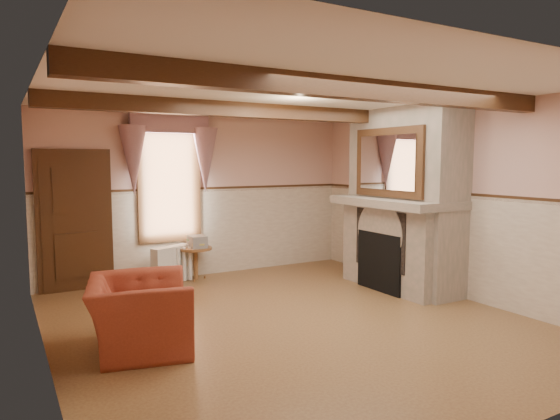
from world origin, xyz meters
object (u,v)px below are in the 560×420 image
radiator (171,264)px  mantel_clock (364,189)px  side_table (196,263)px  oil_lamp (376,188)px  armchair (140,314)px  bowl (402,196)px

radiator → mantel_clock: bearing=-48.5°
radiator → side_table: bearing=-24.3°
side_table → oil_lamp: bearing=-33.0°
armchair → radiator: (1.18, 2.68, -0.08)m
side_table → oil_lamp: oil_lamp is taller
armchair → mantel_clock: 4.47m
bowl → mantel_clock: (0.00, 0.91, 0.06)m
side_table → bowl: size_ratio=1.72×
mantel_clock → bowl: bearing=-90.0°
armchair → radiator: 2.93m
side_table → mantel_clock: (2.51, -1.31, 1.25)m
bowl → mantel_clock: mantel_clock is taller
radiator → oil_lamp: size_ratio=2.50×
radiator → bowl: bearing=-61.5°
side_table → radiator: 0.42m
oil_lamp → side_table: bearing=147.0°
radiator → mantel_clock: size_ratio=2.92×
bowl → oil_lamp: bearing=90.0°
bowl → armchair: bearing=-173.7°
side_table → radiator: (-0.42, 0.00, 0.02)m
radiator → bowl: bowl is taller
side_table → oil_lamp: 3.25m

